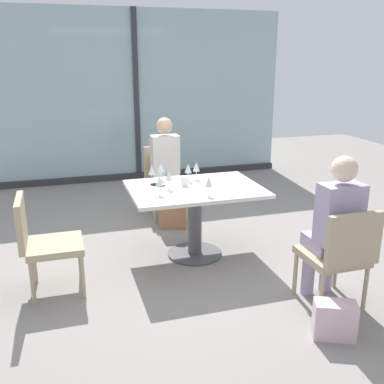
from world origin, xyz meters
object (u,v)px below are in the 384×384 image
coffee_cup (184,181)px  handbag_0 (172,216)px  dining_table_main (195,204)px  wine_glass_0 (209,182)px  person_near_window (166,163)px  wine_glass_5 (161,168)px  chair_front_right (340,252)px  wine_glass_3 (152,170)px  chair_side_end (42,239)px  handbag_2 (174,216)px  wine_glass_2 (188,169)px  wine_glass_6 (169,176)px  cell_phone_on_table (158,185)px  chair_near_window (164,177)px  person_front_right (334,223)px  wine_glass_4 (159,181)px  handbag_1 (335,320)px  wine_glass_1 (196,167)px

coffee_cup → handbag_0: (0.05, 0.73, -0.64)m
dining_table_main → wine_glass_0: bearing=-83.6°
person_near_window → wine_glass_5: size_ratio=6.81×
dining_table_main → chair_front_right: 1.53m
wine_glass_3 → handbag_0: (0.35, 0.54, -0.72)m
chair_side_end → person_near_window: bearing=46.7°
chair_side_end → coffee_cup: bearing=17.3°
handbag_2 → wine_glass_2: bearing=-68.5°
wine_glass_3 → wine_glass_5: 0.14m
wine_glass_3 → wine_glass_6: 0.29m
coffee_cup → handbag_2: (0.07, 0.73, -0.64)m
chair_side_end → cell_phone_on_table: (1.12, 0.51, 0.24)m
wine_glass_0 → wine_glass_6: bearing=133.1°
chair_near_window → wine_glass_6: wine_glass_6 is taller
chair_side_end → cell_phone_on_table: chair_side_end is taller
person_front_right → handbag_0: size_ratio=4.20×
wine_glass_4 → handbag_2: wine_glass_4 is taller
cell_phone_on_table → wine_glass_6: bearing=-99.9°
dining_table_main → handbag_2: size_ratio=4.32×
wine_glass_6 → chair_near_window: bearing=78.6°
person_front_right → handbag_0: bearing=112.1°
chair_front_right → handbag_0: 2.30m
wine_glass_6 → handbag_2: 1.11m
wine_glass_6 → handbag_2: (0.25, 0.80, -0.72)m
handbag_2 → wine_glass_3: bearing=-103.5°
wine_glass_0 → wine_glass_4: size_ratio=1.00×
chair_front_right → wine_glass_3: size_ratio=4.70×
chair_side_end → person_near_window: 2.14m
chair_near_window → coffee_cup: chair_near_window is taller
wine_glass_3 → dining_table_main: bearing=-36.1°
chair_near_window → chair_side_end: size_ratio=1.00×
handbag_1 → wine_glass_1: bearing=127.2°
chair_near_window → wine_glass_3: 1.16m
wine_glass_3 → wine_glass_4: size_ratio=1.00×
dining_table_main → wine_glass_3: bearing=143.9°
wine_glass_4 → person_near_window: bearing=73.8°
wine_glass_2 → wine_glass_5: size_ratio=1.00×
coffee_cup → cell_phone_on_table: bearing=161.9°
wine_glass_3 → handbag_0: wine_glass_3 is taller
person_front_right → wine_glass_6: person_front_right is taller
wine_glass_2 → coffee_cup: (-0.08, -0.15, -0.09)m
chair_side_end → wine_glass_2: size_ratio=4.70×
dining_table_main → coffee_cup: size_ratio=14.41×
person_near_window → person_front_right: same height
wine_glass_0 → wine_glass_6: (-0.30, 0.32, 0.00)m
chair_front_right → wine_glass_4: (-1.18, 1.16, 0.37)m
wine_glass_3 → wine_glass_4: bearing=-92.2°
person_front_right → dining_table_main: bearing=123.2°
person_front_right → handbag_2: (-0.80, 2.01, -0.56)m
wine_glass_4 → person_front_right: bearing=-41.8°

